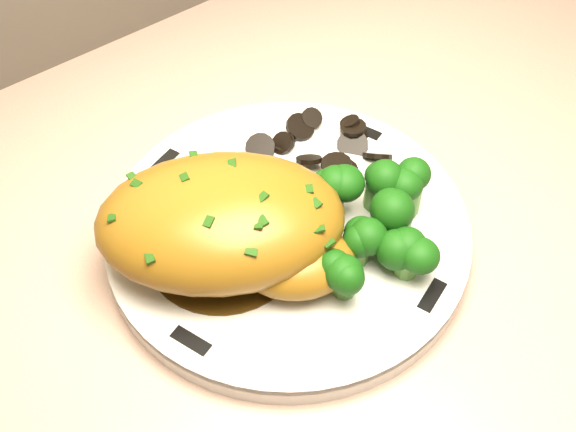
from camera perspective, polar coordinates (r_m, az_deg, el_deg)
counter at (r=1.05m, az=10.69°, el=-10.69°), size 2.15×0.71×1.05m
plate at (r=0.56m, az=-0.00°, el=-1.26°), size 0.32×0.32×0.02m
rim_accent_0 at (r=0.62m, az=6.07°, el=6.69°), size 0.02×0.03×0.00m
rim_accent_1 at (r=0.60m, az=-9.76°, el=4.24°), size 0.03×0.02×0.00m
rim_accent_2 at (r=0.50m, az=-7.68°, el=-9.77°), size 0.02×0.03×0.00m
rim_accent_3 at (r=0.52m, az=11.32°, el=-6.19°), size 0.03×0.02×0.00m
gravy_pool at (r=0.54m, az=-5.09°, el=-2.71°), size 0.11×0.11×0.00m
chicken_breast at (r=0.51m, az=-4.66°, el=-0.76°), size 0.21×0.20×0.07m
mushroom_pile at (r=0.59m, az=2.41°, el=4.66°), size 0.10×0.07×0.03m
broccoli_florets at (r=0.53m, az=6.34°, el=-0.40°), size 0.11×0.10×0.04m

